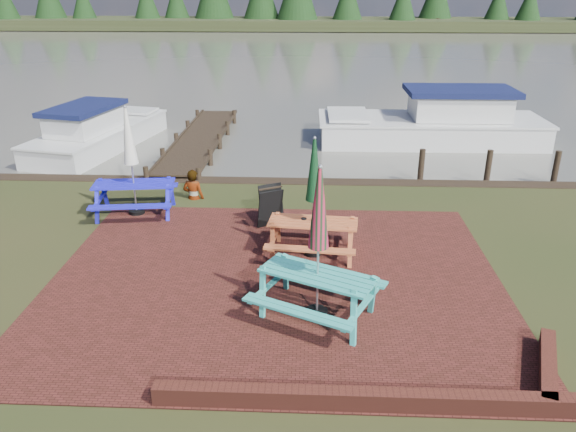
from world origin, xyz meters
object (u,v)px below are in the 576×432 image
at_px(jetty, 199,139).
at_px(person, 192,170).
at_px(boat_jetty, 97,134).
at_px(picnic_table_teal, 318,267).
at_px(chalkboard, 271,206).
at_px(picnic_table_blue, 133,178).
at_px(picnic_table_red, 313,216).
at_px(boat_near, 435,126).

height_order(jetty, person, person).
bearing_deg(person, boat_jetty, -39.09).
relative_size(picnic_table_teal, chalkboard, 2.86).
bearing_deg(picnic_table_blue, picnic_table_red, -32.26).
bearing_deg(picnic_table_red, picnic_table_blue, 160.43).
distance_m(picnic_table_blue, boat_near, 12.14).
distance_m(picnic_table_teal, person, 6.62).
bearing_deg(person, jetty, -70.36).
bearing_deg(jetty, person, -80.72).
distance_m(boat_jetty, boat_near, 12.60).
relative_size(jetty, boat_jetty, 1.32).
relative_size(boat_near, person, 5.17).
bearing_deg(jetty, picnic_table_teal, -69.43).
bearing_deg(person, picnic_table_teal, 130.99).
bearing_deg(chalkboard, boat_jetty, 105.77).
distance_m(chalkboard, person, 2.86).
bearing_deg(jetty, boat_jetty, -173.53).
bearing_deg(picnic_table_blue, chalkboard, -16.26).
distance_m(chalkboard, boat_near, 10.24).
bearing_deg(chalkboard, picnic_table_blue, 142.56).
bearing_deg(chalkboard, jetty, 84.81).
bearing_deg(boat_near, picnic_table_red, 154.98).
xyz_separation_m(picnic_table_teal, chalkboard, (-1.11, 3.98, -0.47)).
height_order(picnic_table_blue, chalkboard, picnic_table_blue).
distance_m(jetty, boat_near, 8.91).
height_order(picnic_table_teal, picnic_table_red, picnic_table_teal).
height_order(picnic_table_blue, boat_jetty, picnic_table_blue).
xyz_separation_m(boat_near, person, (-7.90, -6.83, 0.34)).
xyz_separation_m(picnic_table_teal, picnic_table_red, (-0.09, 2.42, -0.06)).
relative_size(picnic_table_red, boat_jetty, 0.38).
relative_size(jetty, boat_near, 1.08).
relative_size(picnic_table_blue, person, 1.70).
height_order(picnic_table_teal, jetty, picnic_table_teal).
bearing_deg(chalkboard, boat_near, 28.34).
bearing_deg(boat_jetty, chalkboard, -33.88).
xyz_separation_m(picnic_table_blue, boat_jetty, (-3.38, 6.56, -0.60)).
relative_size(picnic_table_blue, boat_near, 0.33).
bearing_deg(person, chalkboard, 153.14).
bearing_deg(picnic_table_blue, person, 35.64).
bearing_deg(picnic_table_teal, boat_near, 96.32).
distance_m(boat_jetty, person, 7.13).
xyz_separation_m(picnic_table_blue, jetty, (0.29, 6.98, -0.86)).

